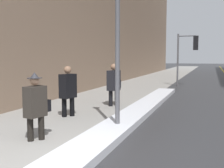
{
  "coord_description": "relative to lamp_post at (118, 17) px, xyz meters",
  "views": [
    {
      "loc": [
        2.56,
        -4.29,
        1.9
      ],
      "look_at": [
        -0.4,
        4.0,
        1.05
      ],
      "focal_mm": 45.0,
      "sensor_mm": 36.0,
      "label": 1
    }
  ],
  "objects": [
    {
      "name": "ground_plane",
      "position": [
        -0.28,
        -2.5,
        -2.9
      ],
      "size": [
        160.0,
        160.0,
        0.0
      ],
      "primitive_type": "plane",
      "color": "#2D2D30"
    },
    {
      "name": "pedestrian_with_shoulder_bag",
      "position": [
        -1.28,
        3.37,
        -1.99
      ],
      "size": [
        0.42,
        0.77,
        1.64
      ],
      "rotation": [
        0.0,
        0.0,
        -1.79
      ],
      "color": "black",
      "rests_on": "ground"
    },
    {
      "name": "sidewalk_slab",
      "position": [
        -2.28,
        12.5,
        -2.9
      ],
      "size": [
        4.0,
        80.0,
        0.01
      ],
      "color": "gray",
      "rests_on": "ground"
    },
    {
      "name": "pedestrian_nearside",
      "position": [
        -2.0,
        1.04,
        -2.01
      ],
      "size": [
        0.41,
        0.58,
        1.62
      ],
      "rotation": [
        0.0,
        0.0,
        -1.79
      ],
      "color": "black",
      "rests_on": "ground"
    },
    {
      "name": "pedestrian_in_fedora",
      "position": [
        -1.45,
        -1.48,
        -2.05
      ],
      "size": [
        0.38,
        0.71,
        1.56
      ],
      "rotation": [
        0.0,
        0.0,
        -1.79
      ],
      "color": "black",
      "rests_on": "ground"
    },
    {
      "name": "lamp_post",
      "position": [
        0.0,
        0.0,
        0.0
      ],
      "size": [
        0.28,
        0.28,
        4.84
      ],
      "color": "#515156",
      "rests_on": "ground"
    },
    {
      "name": "snow_bank_curb",
      "position": [
        -0.02,
        2.66,
        -2.81
      ],
      "size": [
        0.88,
        11.87,
        0.18
      ],
      "color": "silver",
      "rests_on": "ground"
    },
    {
      "name": "traffic_light_near",
      "position": [
        0.86,
        11.9,
        -0.47
      ],
      "size": [
        1.31,
        0.32,
        3.39
      ],
      "rotation": [
        0.0,
        0.0,
        -0.04
      ],
      "color": "#515156",
      "rests_on": "ground"
    }
  ]
}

